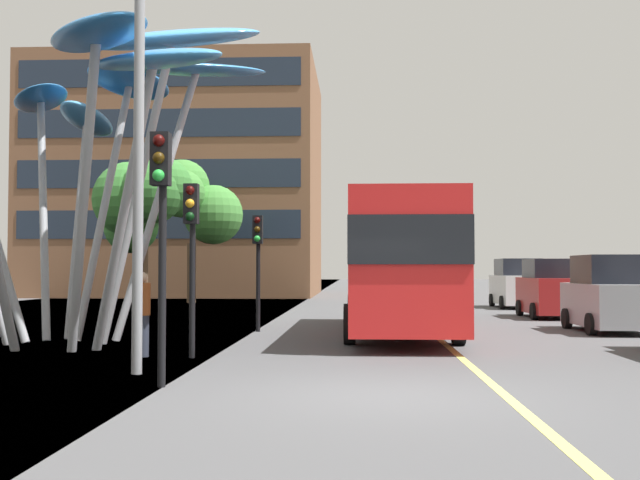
# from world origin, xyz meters

# --- Properties ---
(ground) EXTENTS (120.00, 240.00, 0.10)m
(ground) POSITION_xyz_m (-0.71, 0.00, -0.05)
(ground) COLOR #4C4C4F
(red_bus) EXTENTS (2.84, 11.25, 3.76)m
(red_bus) POSITION_xyz_m (0.64, 10.29, 2.06)
(red_bus) COLOR red
(red_bus) RESTS_ON ground
(leaf_sculpture) EXTENTS (10.79, 10.54, 8.26)m
(leaf_sculpture) POSITION_xyz_m (-7.30, 6.60, 6.41)
(leaf_sculpture) COLOR #9EA0A5
(leaf_sculpture) RESTS_ON ground
(traffic_light_kerb_near) EXTENTS (0.28, 0.42, 3.83)m
(traffic_light_kerb_near) POSITION_xyz_m (-3.41, 0.47, 2.77)
(traffic_light_kerb_near) COLOR black
(traffic_light_kerb_near) RESTS_ON ground
(traffic_light_kerb_far) EXTENTS (0.28, 0.42, 3.48)m
(traffic_light_kerb_far) POSITION_xyz_m (-3.77, 4.25, 2.53)
(traffic_light_kerb_far) COLOR black
(traffic_light_kerb_far) RESTS_ON ground
(traffic_light_island_mid) EXTENTS (0.28, 0.42, 3.29)m
(traffic_light_island_mid) POSITION_xyz_m (-3.27, 10.74, 2.39)
(traffic_light_island_mid) COLOR black
(traffic_light_island_mid) RESTS_ON ground
(car_parked_far) EXTENTS (2.02, 3.86, 2.17)m
(car_parked_far) POSITION_xyz_m (6.70, 11.20, 1.01)
(car_parked_far) COLOR gray
(car_parked_far) RESTS_ON ground
(car_side_street) EXTENTS (1.92, 3.85, 2.14)m
(car_side_street) POSITION_xyz_m (6.58, 17.50, 1.01)
(car_side_street) COLOR maroon
(car_side_street) RESTS_ON ground
(car_far_side) EXTENTS (2.10, 4.26, 2.24)m
(car_far_side) POSITION_xyz_m (6.89, 24.66, 1.05)
(car_far_side) COLOR silver
(car_far_side) RESTS_ON ground
(street_lamp) EXTENTS (1.59, 0.44, 9.03)m
(street_lamp) POSITION_xyz_m (-3.89, 1.96, 5.62)
(street_lamp) COLOR gray
(street_lamp) RESTS_ON ground
(tree_pavement_near) EXTENTS (4.51, 4.08, 6.71)m
(tree_pavement_near) POSITION_xyz_m (-10.01, 22.64, 4.84)
(tree_pavement_near) COLOR brown
(tree_pavement_near) RESTS_ON ground
(tree_pavement_far) EXTENTS (4.77, 4.28, 7.64)m
(tree_pavement_far) POSITION_xyz_m (-8.99, 29.28, 5.37)
(tree_pavement_far) COLOR brown
(tree_pavement_far) RESTS_ON ground
(pedestrian) EXTENTS (0.34, 0.34, 1.72)m
(pedestrian) POSITION_xyz_m (-4.83, 4.50, 0.86)
(pedestrian) COLOR #2D3342
(pedestrian) RESTS_ON ground
(backdrop_building) EXTENTS (18.43, 14.13, 15.38)m
(backdrop_building) POSITION_xyz_m (-12.47, 41.78, 7.69)
(backdrop_building) COLOR brown
(backdrop_building) RESTS_ON ground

